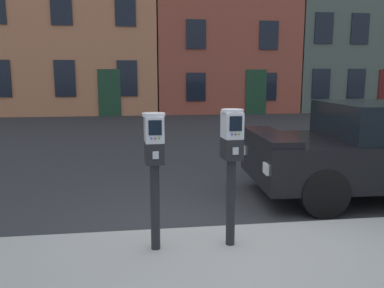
# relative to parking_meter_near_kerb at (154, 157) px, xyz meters

# --- Properties ---
(ground_plane) EXTENTS (160.00, 160.00, 0.00)m
(ground_plane) POSITION_rel_parking_meter_near_kerb_xyz_m (0.70, 0.30, -1.06)
(ground_plane) COLOR #28282B
(parking_meter_near_kerb) EXTENTS (0.23, 0.26, 1.33)m
(parking_meter_near_kerb) POSITION_rel_parking_meter_near_kerb_xyz_m (0.00, 0.00, 0.00)
(parking_meter_near_kerb) COLOR black
(parking_meter_near_kerb) RESTS_ON sidewalk_slab
(parking_meter_twin_adjacent) EXTENTS (0.23, 0.26, 1.36)m
(parking_meter_twin_adjacent) POSITION_rel_parking_meter_near_kerb_xyz_m (0.75, 0.00, 0.02)
(parking_meter_twin_adjacent) COLOR black
(parking_meter_twin_adjacent) RESTS_ON sidewalk_slab
(townhouse_cream_stone) EXTENTS (6.85, 5.75, 9.45)m
(townhouse_cream_stone) POSITION_rel_parking_meter_near_kerb_xyz_m (4.28, 17.46, 3.67)
(townhouse_cream_stone) COLOR brown
(townhouse_cream_stone) RESTS_ON ground_plane
(townhouse_brownstone) EXTENTS (7.30, 6.85, 10.39)m
(townhouse_brownstone) POSITION_rel_parking_meter_near_kerb_xyz_m (11.42, 18.01, 4.14)
(townhouse_brownstone) COLOR #4C564C
(townhouse_brownstone) RESTS_ON ground_plane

